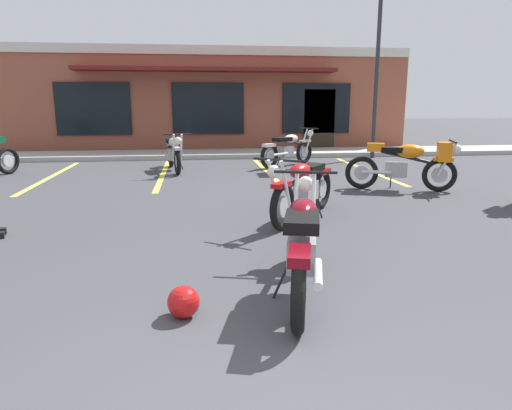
{
  "coord_description": "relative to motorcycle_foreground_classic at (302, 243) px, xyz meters",
  "views": [
    {
      "loc": [
        -0.5,
        -1.66,
        1.68
      ],
      "look_at": [
        0.17,
        3.34,
        0.55
      ],
      "focal_mm": 32.52,
      "sensor_mm": 36.0,
      "label": 1
    }
  ],
  "objects": [
    {
      "name": "motorcycle_orange_scrambler",
      "position": [
        0.62,
        2.62,
        0.0
      ],
      "size": [
        1.46,
        1.8,
        0.98
      ],
      "color": "black",
      "rests_on": "ground_plane"
    },
    {
      "name": "painted_stall_lines",
      "position": [
        -0.42,
        7.24,
        -0.46
      ],
      "size": [
        7.66,
        4.8,
        0.01
      ],
      "color": "#DBCC4C",
      "rests_on": "ground_plane"
    },
    {
      "name": "sidewalk_kerb",
      "position": [
        -0.42,
        10.84,
        -0.39
      ],
      "size": [
        22.0,
        1.8,
        0.14
      ],
      "primitive_type": "cube",
      "color": "#A8A59E",
      "rests_on": "ground_plane"
    },
    {
      "name": "motorcycle_black_cruiser",
      "position": [
        -1.43,
        7.77,
        0.0
      ],
      "size": [
        0.75,
        2.1,
        0.98
      ],
      "color": "black",
      "rests_on": "ground_plane"
    },
    {
      "name": "brick_storefront_building",
      "position": [
        -0.42,
        14.92,
        1.29
      ],
      "size": [
        14.08,
        6.22,
        3.5
      ],
      "color": "brown",
      "rests_on": "ground_plane"
    },
    {
      "name": "helmet_on_pavement",
      "position": [
        -1.04,
        -0.37,
        -0.33
      ],
      "size": [
        0.26,
        0.26,
        0.26
      ],
      "color": "#B71414",
      "rests_on": "ground_plane"
    },
    {
      "name": "motorcycle_foreground_classic",
      "position": [
        0.0,
        0.0,
        0.0
      ],
      "size": [
        0.86,
        2.07,
        0.98
      ],
      "color": "black",
      "rests_on": "ground_plane"
    },
    {
      "name": "ground_plane",
      "position": [
        -0.42,
        2.01,
        -0.46
      ],
      "size": [
        80.0,
        80.0,
        0.0
      ],
      "primitive_type": "plane",
      "color": "#3D3D42"
    },
    {
      "name": "parking_lot_lamp_post",
      "position": [
        4.47,
        9.64,
        3.03
      ],
      "size": [
        0.24,
        0.76,
        5.47
      ],
      "color": "#2D2D33",
      "rests_on": "ground_plane"
    },
    {
      "name": "motorcycle_red_sportbike",
      "position": [
        1.55,
        8.28,
        0.0
      ],
      "size": [
        1.76,
        1.53,
        0.98
      ],
      "color": "black",
      "rests_on": "ground_plane"
    },
    {
      "name": "motorcycle_green_cafe_racer",
      "position": [
        3.1,
        4.53,
        0.07
      ],
      "size": [
        2.02,
        1.03,
        0.98
      ],
      "color": "black",
      "rests_on": "ground_plane"
    }
  ]
}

